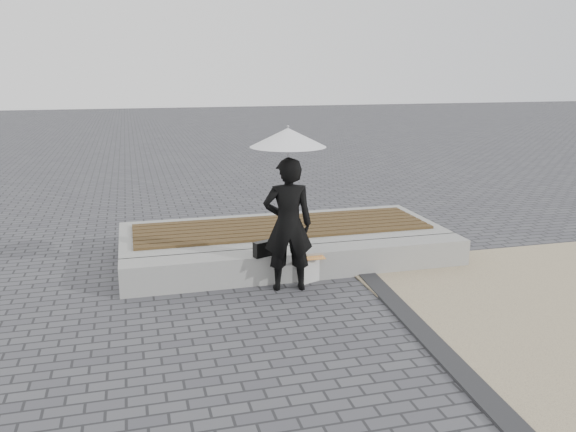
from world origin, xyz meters
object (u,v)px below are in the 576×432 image
at_px(seating_ledge, 303,263).
at_px(woman, 288,225).
at_px(parasol, 288,137).
at_px(canvas_tote, 310,269).
at_px(handbag, 264,249).

relative_size(seating_ledge, woman, 2.82).
distance_m(parasol, canvas_tote, 1.89).
bearing_deg(woman, canvas_tote, -142.55).
bearing_deg(handbag, seating_ledge, -6.77).
relative_size(handbag, canvas_tote, 0.83).
bearing_deg(seating_ledge, woman, -128.93).
bearing_deg(handbag, parasol, -64.39).
height_order(parasol, canvas_tote, parasol).
relative_size(seating_ledge, parasol, 4.04).
xyz_separation_m(parasol, handbag, (-0.27, 0.25, -1.51)).
distance_m(seating_ledge, handbag, 0.69).
height_order(seating_ledge, parasol, parasol).
relative_size(woman, parasol, 1.43).
xyz_separation_m(seating_ledge, parasol, (-0.33, -0.41, 1.82)).
xyz_separation_m(woman, handbag, (-0.27, 0.25, -0.38)).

